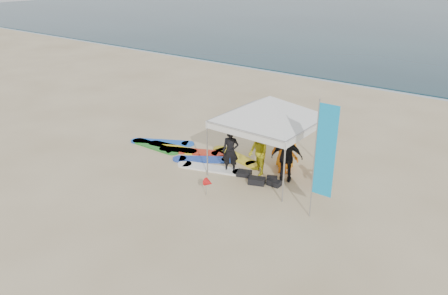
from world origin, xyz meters
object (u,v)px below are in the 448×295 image
canopy_tent (270,96)px  surfboard_spread (189,153)px  person_orange_b (286,145)px  marker_pennant (209,183)px  person_yellow (258,153)px  person_black_a (231,151)px  feather_flag (324,153)px  person_black_b (287,157)px  person_orange_a (285,151)px  person_seated (319,173)px

canopy_tent → surfboard_spread: 4.43m
person_orange_b → marker_pennant: bearing=68.8°
person_yellow → canopy_tent: size_ratio=0.37×
person_black_a → marker_pennant: person_black_a is taller
person_yellow → surfboard_spread: 3.27m
feather_flag → marker_pennant: bearing=-165.5°
person_black_b → person_orange_b: bearing=-84.6°
canopy_tent → marker_pennant: canopy_tent is taller
person_orange_a → marker_pennant: 3.22m
feather_flag → person_orange_b: bearing=135.5°
person_orange_b → surfboard_spread: (-3.69, -1.24, -0.88)m
person_black_a → marker_pennant: bearing=-101.8°
person_yellow → person_orange_b: size_ratio=0.89×
person_yellow → canopy_tent: bearing=93.8°
person_orange_b → person_seated: 1.77m
surfboard_spread → person_black_a: bearing=-8.0°
person_orange_b → canopy_tent: bearing=59.8°
person_yellow → marker_pennant: person_yellow is taller
person_seated → canopy_tent: size_ratio=0.20×
canopy_tent → person_orange_b: bearing=66.9°
person_black_a → person_seated: 3.22m
person_black_a → surfboard_spread: bearing=144.7°
person_black_b → person_orange_b: (-0.59, 0.97, 0.01)m
person_black_b → surfboard_spread: person_black_b is taller
person_orange_a → person_black_b: size_ratio=0.95×
canopy_tent → person_yellow: bearing=-119.0°
person_orange_a → person_black_b: (0.40, -0.54, 0.04)m
person_yellow → person_black_b: (1.10, 0.13, 0.09)m
person_seated → marker_pennant: size_ratio=1.35×
canopy_tent → feather_flag: 3.51m
person_yellow → person_seated: 2.25m
person_yellow → canopy_tent: 2.09m
person_orange_a → person_seated: bearing=179.5°
surfboard_spread → feather_flag: bearing=-11.8°
feather_flag → surfboard_spread: (-6.29, 1.32, -2.14)m
person_black_b → canopy_tent: 2.18m
person_seated → person_black_a: bearing=108.0°
person_orange_a → canopy_tent: bearing=34.8°
person_orange_a → person_orange_b: (-0.19, 0.44, 0.05)m
person_seated → canopy_tent: (-1.95, -0.23, 2.44)m
feather_flag → person_orange_a: bearing=138.7°
person_yellow → feather_flag: 3.70m
canopy_tent → marker_pennant: bearing=-101.4°
person_seated → feather_flag: 2.85m
person_orange_a → person_orange_b: 0.48m
person_black_b → marker_pennant: bearing=33.9°
feather_flag → marker_pennant: size_ratio=5.78×
marker_pennant → surfboard_spread: marker_pennant is taller
person_black_b → marker_pennant: (-1.45, -2.49, -0.42)m
person_orange_b → feather_flag: (2.61, -2.56, 1.26)m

